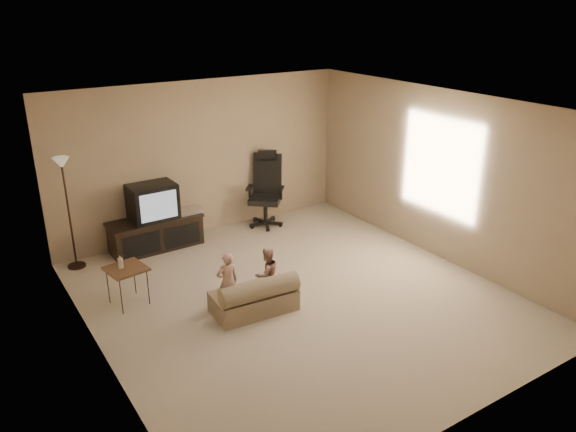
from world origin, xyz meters
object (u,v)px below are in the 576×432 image
office_chair (266,199)px  toddler_left (227,282)px  floor_lamp (65,189)px  tv_stand (155,222)px  side_table (126,269)px  toddler_right (267,274)px  child_sofa (255,298)px

office_chair → toddler_left: office_chair is taller
floor_lamp → toddler_left: size_ratio=2.12×
tv_stand → office_chair: (1.95, -0.08, 0.03)m
side_table → toddler_left: (1.00, -0.83, -0.10)m
tv_stand → side_table: size_ratio=2.13×
office_chair → tv_stand: bearing=-140.8°
tv_stand → toddler_right: size_ratio=2.03×
child_sofa → toddler_left: toddler_left is taller
toddler_left → office_chair: bearing=-125.5°
toddler_left → toddler_right: bearing=-179.6°
side_table → floor_lamp: floor_lamp is taller
toddler_left → tv_stand: bearing=-83.1°
child_sofa → toddler_right: 0.39m
tv_stand → toddler_left: 2.28m
tv_stand → side_table: bearing=-123.7°
office_chair → toddler_right: 2.61m
tv_stand → toddler_right: (0.62, -2.32, -0.07)m
tv_stand → toddler_left: (0.07, -2.28, -0.04)m
tv_stand → floor_lamp: 1.45m
office_chair → side_table: bearing=-113.0°
office_chair → child_sofa: (-1.62, -2.44, -0.26)m
office_chair → floor_lamp: bearing=-140.0°
office_chair → floor_lamp: (-3.18, 0.09, 0.74)m
office_chair → toddler_left: (-1.88, -2.20, -0.07)m
floor_lamp → child_sofa: 3.13m
floor_lamp → child_sofa: (1.56, -2.53, -1.00)m
tv_stand → toddler_right: 2.40m
office_chair → child_sofa: bearing=-82.1°
office_chair → toddler_left: size_ratio=1.64×
side_table → toddler_right: 1.78m
tv_stand → floor_lamp: bearing=178.6°
side_table → floor_lamp: 1.65m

